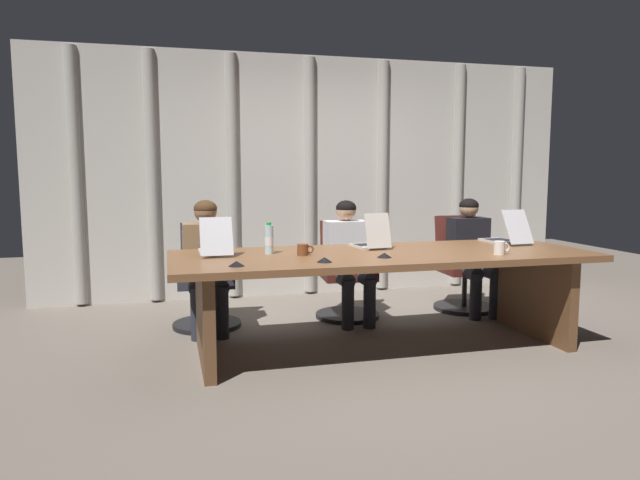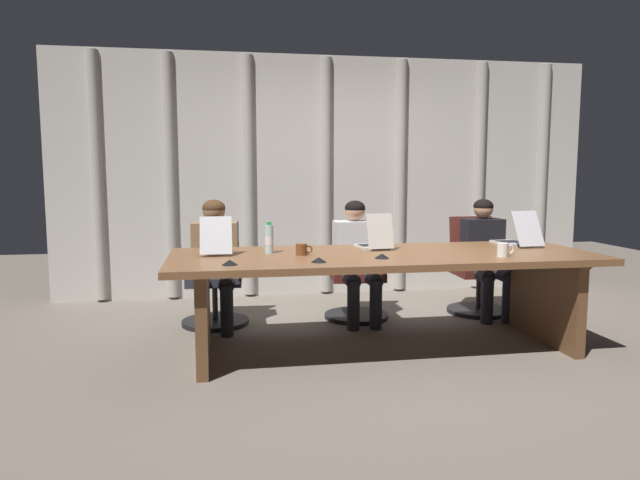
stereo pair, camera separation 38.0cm
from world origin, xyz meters
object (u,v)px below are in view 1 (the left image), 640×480
Objects in this scene: laptop_center at (505,236)px; person_left_mid at (349,253)px; office_chair_center at (463,274)px; person_left_end at (207,257)px; laptop_left_end at (215,247)px; office_chair_left_mid at (346,281)px; person_center at (472,249)px; office_chair_left_end at (206,288)px; conference_mic_middle at (384,255)px; conference_mic_right_side at (236,264)px; laptop_left_mid at (371,241)px; coffee_mug_far at (303,250)px; conference_mic_left_side at (325,260)px; coffee_mug_near at (500,248)px; water_bottle_primary at (269,240)px.

person_left_mid is at bearing 61.96° from laptop_center.
person_left_end reaches higher than office_chair_center.
laptop_left_end is 0.51× the size of office_chair_left_mid.
office_chair_center is 0.33m from person_center.
office_chair_left_end is 2.55m from person_center.
person_left_end reaches higher than laptop_center.
person_left_end is (-2.53, -0.16, 0.30)m from office_chair_center.
conference_mic_right_side is at bearing -173.98° from conference_mic_middle.
laptop_left_mid is 0.42× the size of office_chair_center.
coffee_mug_far is 1.15× the size of conference_mic_left_side.
conference_mic_right_side is (-1.17, -1.22, 0.14)m from person_left_mid.
laptop_center is at bearing 1.77° from office_chair_center.
person_left_mid is 1.44m from coffee_mug_near.
water_bottle_primary is at bearing 31.71° from person_left_end.
coffee_mug_near is (1.67, -0.47, -0.06)m from water_bottle_primary.
coffee_mug_far is 0.36m from conference_mic_left_side.
office_chair_left_end is 1.60m from conference_mic_left_side.
person_left_mid reaches higher than conference_mic_left_side.
laptop_center is 4.55× the size of conference_mic_right_side.
person_left_end is 4.73× the size of water_bottle_primary.
office_chair_center is (1.22, 0.00, 0.01)m from office_chair_left_mid.
office_chair_left_mid reaches higher than conference_mic_middle.
office_chair_center is at bearing 43.55° from conference_mic_middle.
person_left_mid reaches higher than office_chair_left_end.
coffee_mug_near is at bearing -18.50° from person_center.
office_chair_left_mid is 0.81× the size of person_center.
laptop_left_end is 4.21× the size of conference_mic_left_side.
person_center is at bearing 39.51° from conference_mic_middle.
laptop_left_end is at bearing 84.65° from laptop_left_mid.
laptop_center is at bearing 65.48° from person_left_mid.
coffee_mug_near is 1.48m from coffee_mug_far.
person_left_end is 0.85m from water_bottle_primary.
office_chair_center is 2.81m from conference_mic_right_side.
conference_mic_left_side is at bearing 30.70° from office_chair_left_end.
person_left_end is at bearing 2.75° from laptop_left_end.
conference_mic_right_side is (-1.98, -0.04, -0.03)m from coffee_mug_near.
person_left_mid is at bearing 85.79° from office_chair_left_end.
office_chair_left_end is (-2.52, 0.73, -0.47)m from laptop_center.
laptop_center is 0.87m from office_chair_center.
office_chair_center reaches higher than coffee_mug_near.
person_center is (1.22, -0.16, 0.29)m from office_chair_left_mid.
laptop_left_mid is at bearing 62.62° from office_chair_left_end.
person_left_end is at bearing 95.21° from conference_mic_right_side.
laptop_left_end is at bearing 3.31° from person_left_end.
person_left_mid is at bearing -80.56° from office_chair_center.
laptop_left_mid is at bearing 66.34° from person_left_end.
conference_mic_left_side is 1.00× the size of conference_mic_right_side.
laptop_left_end is 1.94× the size of water_bottle_primary.
office_chair_left_end is 1.79m from conference_mic_middle.
laptop_center is (1.25, 0.02, 0.00)m from laptop_left_mid.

